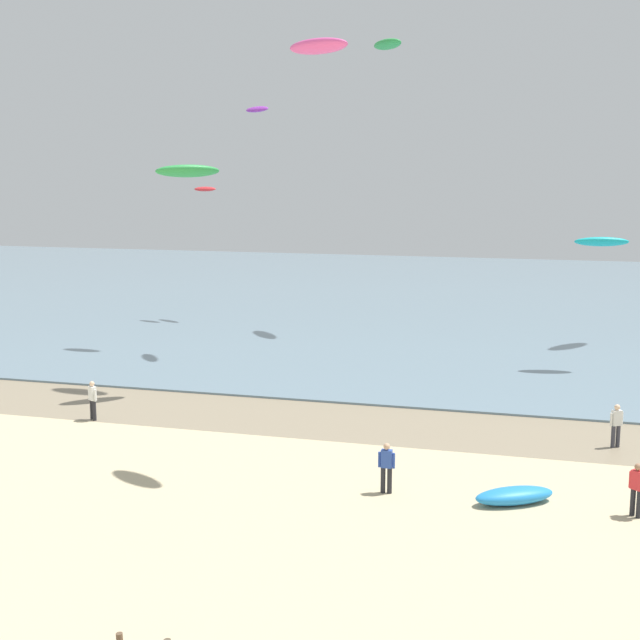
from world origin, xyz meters
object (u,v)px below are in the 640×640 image
object	(u,v)px
person_by_waterline	(386,466)
kite_aloft_7	(205,189)
person_nearest_camera	(93,399)
kite_aloft_6	(188,171)
person_left_flank	(637,488)
kite_aloft_0	(257,109)
kite_aloft_5	(318,46)
grounded_kite	(514,496)
person_mid_beach	(616,424)
kite_aloft_12	(387,44)
kite_aloft_11	(602,242)

from	to	relation	value
person_by_waterline	kite_aloft_7	size ratio (longest dim) A/B	0.92
person_nearest_camera	kite_aloft_7	size ratio (longest dim) A/B	0.92
person_by_waterline	kite_aloft_6	xyz separation A→B (m)	(-11.35, 10.35, 9.60)
person_by_waterline	person_left_flank	xyz separation A→B (m)	(7.78, 0.03, 0.00)
person_left_flank	kite_aloft_0	size ratio (longest dim) A/B	0.80
kite_aloft_5	person_nearest_camera	bearing A→B (deg)	12.51
grounded_kite	kite_aloft_6	bearing A→B (deg)	-63.18
person_mid_beach	kite_aloft_5	distance (m)	17.97
kite_aloft_0	kite_aloft_7	distance (m)	6.66
grounded_kite	kite_aloft_5	xyz separation A→B (m)	(-7.12, 2.29, 14.40)
person_left_flank	kite_aloft_6	world-z (taller)	kite_aloft_6
kite_aloft_0	kite_aloft_7	world-z (taller)	kite_aloft_0
kite_aloft_6	kite_aloft_12	world-z (taller)	kite_aloft_12
grounded_kite	kite_aloft_0	xyz separation A→B (m)	(-19.55, 31.67, 14.54)
grounded_kite	kite_aloft_12	size ratio (longest dim) A/B	0.85
person_mid_beach	kite_aloft_12	bearing A→B (deg)	120.84
kite_aloft_0	kite_aloft_5	world-z (taller)	kite_aloft_0
kite_aloft_5	kite_aloft_11	world-z (taller)	kite_aloft_5
person_nearest_camera	grounded_kite	size ratio (longest dim) A/B	0.64
person_mid_beach	kite_aloft_7	bearing A→B (deg)	138.88
person_by_waterline	kite_aloft_6	distance (m)	18.12
person_mid_beach	person_by_waterline	xyz separation A→B (m)	(-7.62, -7.03, 0.00)
person_by_waterline	kite_aloft_12	world-z (taller)	kite_aloft_12
person_by_waterline	kite_aloft_11	size ratio (longest dim) A/B	0.61
person_mid_beach	kite_aloft_6	size ratio (longest dim) A/B	0.56
person_nearest_camera	kite_aloft_6	bearing A→B (deg)	65.73
kite_aloft_5	kite_aloft_12	xyz separation A→B (m)	(-2.79, 27.04, 3.84)
person_mid_beach	person_left_flank	world-z (taller)	same
grounded_kite	kite_aloft_7	distance (m)	38.70
person_mid_beach	person_left_flank	distance (m)	7.00
person_nearest_camera	kite_aloft_7	world-z (taller)	kite_aloft_7
person_by_waterline	kite_aloft_7	world-z (taller)	kite_aloft_7
person_nearest_camera	kite_aloft_7	bearing A→B (deg)	101.40
person_by_waterline	person_left_flank	world-z (taller)	same
kite_aloft_7	person_by_waterline	bearing A→B (deg)	-42.23
kite_aloft_5	kite_aloft_6	distance (m)	12.23
person_mid_beach	kite_aloft_6	bearing A→B (deg)	170.06
kite_aloft_12	person_by_waterline	bearing A→B (deg)	-28.73
kite_aloft_11	kite_aloft_12	world-z (taller)	kite_aloft_12
kite_aloft_7	kite_aloft_12	xyz separation A→B (m)	(12.94, -0.56, 9.20)
kite_aloft_7	kite_aloft_11	xyz separation A→B (m)	(26.15, -9.37, -2.43)
person_left_flank	kite_aloft_11	bearing A→B (deg)	91.01
person_nearest_camera	kite_aloft_6	xyz separation A→B (m)	(2.36, 5.23, 9.60)
person_mid_beach	kite_aloft_5	world-z (taller)	kite_aloft_5
kite_aloft_0	kite_aloft_5	size ratio (longest dim) A/B	0.84
grounded_kite	kite_aloft_11	xyz separation A→B (m)	(3.29, 20.52, 6.61)
kite_aloft_6	kite_aloft_7	xyz separation A→B (m)	(-7.38, 19.68, -1.21)
person_left_flank	kite_aloft_12	bearing A→B (deg)	114.73
person_by_waterline	person_nearest_camera	bearing A→B (deg)	159.50
person_nearest_camera	kite_aloft_5	size ratio (longest dim) A/B	0.67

